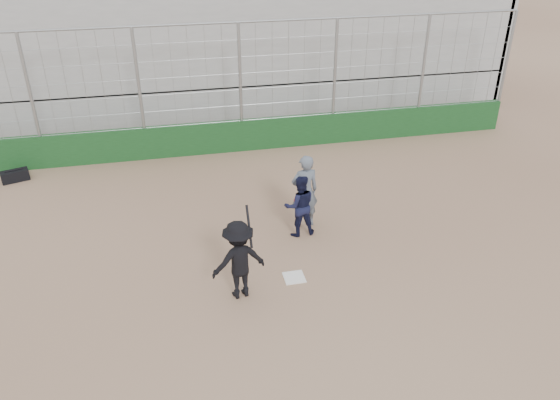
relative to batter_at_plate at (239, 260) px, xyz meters
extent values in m
plane|color=brown|center=(1.21, 0.29, -0.85)|extent=(90.00, 90.00, 0.00)
cube|color=white|center=(1.21, 0.29, -0.84)|extent=(0.44, 0.44, 0.02)
cube|color=#123B18|center=(1.21, 7.29, -0.35)|extent=(18.00, 0.25, 1.00)
cylinder|color=gray|center=(1.21, 7.29, 1.15)|extent=(0.10, 0.10, 4.00)
cylinder|color=gray|center=(10.21, 7.29, 1.15)|extent=(0.10, 0.10, 4.00)
cylinder|color=gray|center=(1.21, 7.29, 3.15)|extent=(18.00, 0.07, 0.07)
cube|color=gray|center=(1.21, 12.24, -0.05)|extent=(20.00, 6.70, 1.60)
cube|color=gray|center=(1.21, 12.24, 2.85)|extent=(20.00, 6.70, 4.20)
cube|color=gray|center=(11.21, 12.24, 2.05)|extent=(0.25, 6.70, 6.10)
imported|color=black|center=(0.00, 0.00, 0.00)|extent=(1.20, 0.84, 1.70)
cylinder|color=black|center=(0.25, 0.15, 0.65)|extent=(0.07, 0.57, 0.71)
imported|color=black|center=(1.74, 1.95, -0.34)|extent=(0.79, 0.63, 1.03)
sphere|color=maroon|center=(1.74, 1.95, 0.08)|extent=(0.28, 0.28, 0.28)
imported|color=#535D6A|center=(1.96, 2.36, -0.01)|extent=(0.74, 0.53, 1.69)
cube|color=black|center=(-5.51, 6.50, -0.69)|extent=(0.80, 0.53, 0.32)
cylinder|color=black|center=(-5.51, 6.50, -0.52)|extent=(0.47, 0.19, 0.04)
camera|label=1|loc=(-1.12, -8.83, 6.23)|focal=35.00mm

